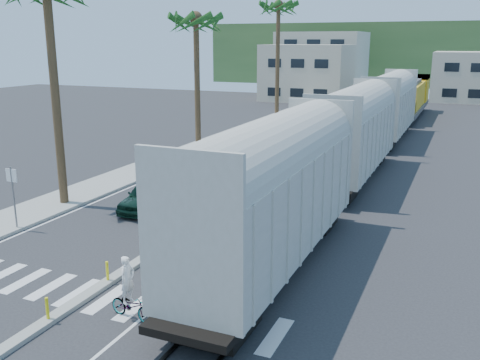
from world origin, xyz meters
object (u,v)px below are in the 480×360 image
object	(u,v)px
car_second	(210,170)
cyclist	(131,300)
street_sign	(13,189)
car_lead	(148,196)

from	to	relation	value
car_second	cyclist	distance (m)	16.85
street_sign	car_second	distance (m)	12.14
cyclist	car_lead	bearing A→B (deg)	39.52
street_sign	car_lead	world-z (taller)	street_sign
street_sign	car_second	size ratio (longest dim) A/B	0.61
street_sign	car_lead	size ratio (longest dim) A/B	0.67
car_lead	street_sign	bearing A→B (deg)	-132.75
car_lead	cyclist	world-z (taller)	cyclist
street_sign	cyclist	bearing A→B (deg)	-26.62
car_second	cyclist	size ratio (longest dim) A/B	2.36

